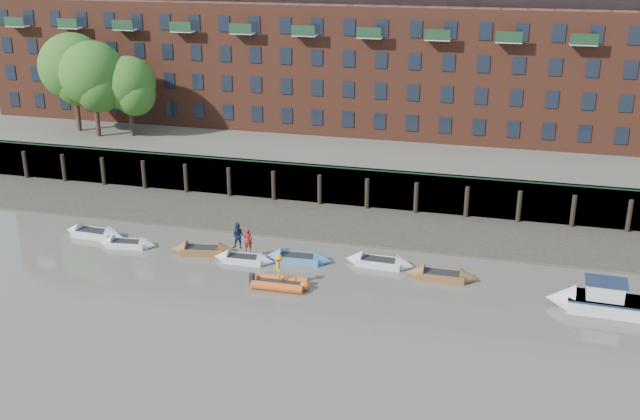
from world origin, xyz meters
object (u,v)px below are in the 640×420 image
at_px(person_rower_a, 248,240).
at_px(rowboat_3, 244,259).
at_px(rowboat_5, 379,262).
at_px(person_rib_crew, 279,267).
at_px(rowboat_0, 94,233).
at_px(rowboat_2, 203,250).
at_px(motor_launch, 593,300).
at_px(person_rower_b, 238,236).
at_px(rowboat_4, 298,258).
at_px(rowboat_6, 442,276).
at_px(rib_tender, 282,283).
at_px(rowboat_1, 127,244).

bearing_deg(person_rower_a, rowboat_3, -6.58).
relative_size(rowboat_5, person_rib_crew, 2.98).
bearing_deg(rowboat_0, rowboat_2, -1.79).
xyz_separation_m(rowboat_0, motor_launch, (34.84, -2.69, 0.39)).
distance_m(rowboat_5, motor_launch, 13.76).
bearing_deg(person_rower_b, person_rower_a, -27.76).
distance_m(rowboat_2, motor_launch, 25.84).
xyz_separation_m(rowboat_4, rowboat_6, (9.79, -0.23, -0.00)).
distance_m(rowboat_4, person_rower_b, 4.36).
bearing_deg(rowboat_3, person_rib_crew, -42.69).
height_order(rowboat_0, rowboat_5, rowboat_0).
distance_m(rowboat_6, rib_tender, 10.38).
height_order(motor_launch, person_rower_b, person_rower_b).
bearing_deg(motor_launch, person_rib_crew, 7.79).
height_order(rowboat_0, rowboat_1, rowboat_0).
height_order(rowboat_1, person_rib_crew, person_rib_crew).
height_order(rib_tender, motor_launch, motor_launch).
distance_m(rowboat_0, person_rib_crew, 16.59).
height_order(person_rower_b, person_rib_crew, person_rower_b).
distance_m(rowboat_4, rib_tender, 4.13).
height_order(rowboat_4, motor_launch, motor_launch).
xyz_separation_m(rowboat_2, person_rower_a, (3.62, -0.62, 1.41)).
bearing_deg(rowboat_6, rowboat_4, 178.05).
xyz_separation_m(rowboat_5, person_rower_a, (-8.72, -1.78, 1.40)).
bearing_deg(motor_launch, rowboat_3, -0.83).
bearing_deg(rib_tender, rowboat_2, 150.67).
relative_size(rowboat_3, rowboat_4, 0.91).
relative_size(rowboat_4, person_rower_a, 2.92).
bearing_deg(motor_launch, rowboat_5, -10.42).
bearing_deg(person_rib_crew, rowboat_3, 28.23).
bearing_deg(rowboat_2, person_rower_a, -19.90).
relative_size(rowboat_1, rowboat_2, 0.90).
height_order(rowboat_1, rowboat_5, rowboat_5).
distance_m(rowboat_5, rowboat_6, 4.42).
xyz_separation_m(rowboat_1, rowboat_6, (22.40, 0.43, 0.02)).
xyz_separation_m(rowboat_5, rib_tender, (-5.32, -4.91, 0.03)).
relative_size(rowboat_4, person_rower_b, 2.59).
relative_size(rowboat_1, rib_tender, 1.19).
bearing_deg(person_rower_a, rowboat_5, 178.90).
bearing_deg(motor_launch, person_rower_b, -1.50).
relative_size(rowboat_2, person_rower_b, 2.61).
height_order(rowboat_5, rib_tender, rowboat_5).
bearing_deg(rowboat_6, rowboat_1, -179.52).
height_order(rowboat_5, person_rower_b, person_rower_b).
bearing_deg(rib_tender, rowboat_0, 162.82).
height_order(rowboat_3, rowboat_6, rowboat_6).
height_order(rowboat_6, rib_tender, rowboat_6).
distance_m(rowboat_4, person_rib_crew, 4.23).
xyz_separation_m(rowboat_1, rowboat_5, (18.09, 1.45, 0.03)).
distance_m(rowboat_3, rowboat_6, 13.38).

